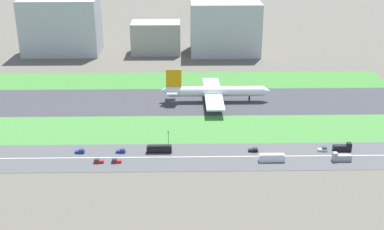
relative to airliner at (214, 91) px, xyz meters
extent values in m
plane|color=#5B564C|center=(-23.42, 0.00, -6.23)|extent=(800.00, 800.00, 0.00)
cube|color=#38383D|center=(-23.42, 0.00, -6.18)|extent=(280.00, 46.00, 0.10)
cube|color=#3D7A33|center=(-23.42, 41.00, -6.18)|extent=(280.00, 36.00, 0.10)
cube|color=#427F38|center=(-23.42, -41.00, -6.18)|extent=(280.00, 36.00, 0.10)
cube|color=#4C4C4F|center=(-23.42, -73.00, -6.18)|extent=(280.00, 28.00, 0.10)
cube|color=silver|center=(-23.42, -73.00, -6.13)|extent=(266.00, 0.50, 0.01)
cylinder|color=white|center=(1.68, 0.00, 0.07)|extent=(56.00, 6.00, 6.00)
cone|color=white|center=(31.68, 0.00, 0.07)|extent=(4.00, 5.70, 5.70)
cone|color=white|center=(-28.82, 0.00, 0.87)|extent=(5.00, 5.40, 5.40)
cube|color=orange|center=(-23.32, 0.00, 8.07)|extent=(9.00, 0.80, 11.00)
cube|color=white|center=(-24.32, 0.00, 1.07)|extent=(6.00, 16.00, 0.60)
cube|color=white|center=(-0.32, 15.00, -1.13)|extent=(10.00, 26.00, 1.00)
cylinder|color=gray|center=(0.68, 9.00, -3.33)|extent=(5.00, 3.20, 3.20)
cube|color=white|center=(-0.32, -15.00, -1.13)|extent=(10.00, 26.00, 1.00)
cylinder|color=gray|center=(0.68, -9.00, -3.33)|extent=(5.00, 3.20, 3.20)
cylinder|color=black|center=(21.28, 0.00, -4.53)|extent=(1.00, 1.00, 3.20)
cylinder|color=black|center=(-2.32, 3.50, -4.53)|extent=(1.00, 1.00, 3.20)
cylinder|color=black|center=(-2.32, -3.50, -4.53)|extent=(1.00, 1.00, 3.20)
cube|color=#99999E|center=(52.94, -78.00, -4.73)|extent=(8.40, 2.50, 2.80)
cube|color=#99999E|center=(49.74, -78.00, -2.73)|extent=(2.00, 2.30, 1.20)
cube|color=black|center=(14.51, -68.00, -5.58)|extent=(4.40, 1.80, 1.10)
cube|color=#333D4C|center=(15.31, -68.00, -4.58)|extent=(2.20, 1.66, 0.90)
cube|color=silver|center=(21.56, -78.00, -4.63)|extent=(11.60, 2.50, 3.00)
cube|color=silver|center=(21.46, -78.00, -2.88)|extent=(10.80, 2.30, 0.50)
cube|color=navy|center=(-47.03, -68.00, -5.58)|extent=(4.40, 1.80, 1.10)
cube|color=#333D4C|center=(-46.23, -68.00, -4.58)|extent=(2.20, 1.66, 0.90)
cube|color=#B2191E|center=(-47.77, -78.00, -5.58)|extent=(4.40, 1.80, 1.10)
cube|color=#333D4C|center=(-48.57, -78.00, -4.58)|extent=(2.20, 1.66, 0.90)
cube|color=silver|center=(47.01, -68.00, -5.58)|extent=(4.40, 1.80, 1.10)
cube|color=#333D4C|center=(47.81, -68.00, -4.58)|extent=(2.20, 1.66, 0.90)
cube|color=#B2191E|center=(-55.61, -78.00, -5.58)|extent=(4.40, 1.80, 1.10)
cube|color=#333D4C|center=(-56.41, -78.00, -4.58)|extent=(2.20, 1.66, 0.90)
cube|color=black|center=(56.05, -68.00, -4.73)|extent=(8.40, 2.50, 2.80)
cube|color=black|center=(59.25, -68.00, -2.73)|extent=(2.00, 2.30, 1.20)
cube|color=navy|center=(-65.95, -68.00, -5.58)|extent=(4.40, 1.80, 1.10)
cube|color=#333D4C|center=(-65.15, -68.00, -4.58)|extent=(2.20, 1.66, 0.90)
cube|color=black|center=(-29.15, -68.00, -4.63)|extent=(11.60, 2.50, 3.00)
cube|color=black|center=(-29.05, -68.00, -2.88)|extent=(10.80, 2.30, 0.50)
cylinder|color=#4C4C51|center=(-25.13, -60.00, -3.13)|extent=(0.24, 0.24, 6.00)
cube|color=black|center=(-25.13, -60.00, 0.47)|extent=(0.36, 0.36, 1.20)
sphere|color=#19D826|center=(-25.13, -60.20, 0.77)|extent=(0.24, 0.24, 0.24)
cube|color=#B2B2B7|center=(-113.42, 114.00, 15.38)|extent=(59.18, 33.21, 43.22)
cube|color=#9E998E|center=(-39.14, 114.00, 6.16)|extent=(38.54, 24.96, 24.78)
cube|color=#B2B2B7|center=(15.49, 114.00, 14.17)|extent=(53.98, 39.89, 40.81)
cylinder|color=silver|center=(3.30, 159.00, 1.46)|extent=(16.65, 16.65, 15.38)
camera|label=1|loc=(-17.91, -275.26, 95.43)|focal=46.37mm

